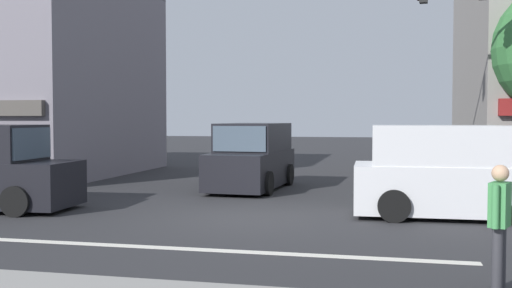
{
  "coord_description": "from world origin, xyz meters",
  "views": [
    {
      "loc": [
        3.09,
        -13.29,
        2.27
      ],
      "look_at": [
        -0.36,
        2.0,
        1.6
      ],
      "focal_mm": 42.0,
      "sensor_mm": 36.0,
      "label": 1
    }
  ],
  "objects_px": {
    "van_approaching_near": "(252,158)",
    "pedestrian_foreground_with_bag": "(500,219)",
    "utility_pole_near_left": "(60,75)",
    "van_parked_curbside": "(453,174)"
  },
  "relations": [
    {
      "from": "van_parked_curbside",
      "to": "pedestrian_foreground_with_bag",
      "type": "bearing_deg",
      "value": -89.82
    },
    {
      "from": "van_parked_curbside",
      "to": "van_approaching_near",
      "type": "bearing_deg",
      "value": 142.09
    },
    {
      "from": "utility_pole_near_left",
      "to": "pedestrian_foreground_with_bag",
      "type": "xyz_separation_m",
      "value": [
        11.94,
        -9.42,
        -2.72
      ]
    },
    {
      "from": "pedestrian_foreground_with_bag",
      "to": "van_parked_curbside",
      "type": "bearing_deg",
      "value": 90.18
    },
    {
      "from": "van_parked_curbside",
      "to": "pedestrian_foreground_with_bag",
      "type": "relative_size",
      "value": 2.79
    },
    {
      "from": "van_parked_curbside",
      "to": "van_approaching_near",
      "type": "relative_size",
      "value": 0.99
    },
    {
      "from": "van_parked_curbside",
      "to": "pedestrian_foreground_with_bag",
      "type": "xyz_separation_m",
      "value": [
        0.02,
        -6.01,
        -0.05
      ]
    },
    {
      "from": "utility_pole_near_left",
      "to": "pedestrian_foreground_with_bag",
      "type": "bearing_deg",
      "value": -38.26
    },
    {
      "from": "van_approaching_near",
      "to": "pedestrian_foreground_with_bag",
      "type": "height_order",
      "value": "van_approaching_near"
    },
    {
      "from": "pedestrian_foreground_with_bag",
      "to": "utility_pole_near_left",
      "type": "bearing_deg",
      "value": 141.74
    }
  ]
}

